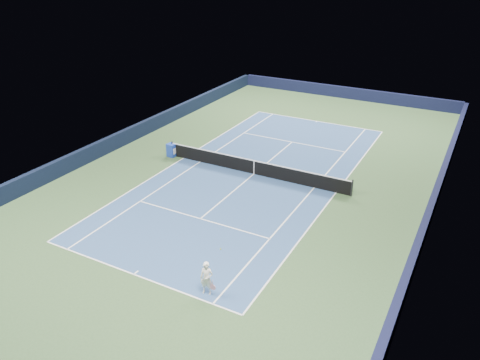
% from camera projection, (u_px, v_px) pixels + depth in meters
% --- Properties ---
extents(ground, '(40.00, 40.00, 0.00)m').
position_uv_depth(ground, '(254.00, 174.00, 30.21)').
color(ground, '#304C29').
rests_on(ground, ground).
extents(wall_far, '(22.00, 0.35, 1.10)m').
position_uv_depth(wall_far, '(345.00, 93.00, 45.65)').
color(wall_far, black).
rests_on(wall_far, ground).
extents(wall_right, '(0.35, 40.00, 1.10)m').
position_uv_depth(wall_right, '(432.00, 205.00, 25.36)').
color(wall_right, black).
rests_on(wall_right, ground).
extents(wall_left, '(0.35, 40.00, 1.10)m').
position_uv_depth(wall_left, '(124.00, 138.00, 34.58)').
color(wall_left, black).
rests_on(wall_left, ground).
extents(court_surface, '(10.97, 23.77, 0.01)m').
position_uv_depth(court_surface, '(254.00, 174.00, 30.21)').
color(court_surface, navy).
rests_on(court_surface, ground).
extents(baseline_far, '(10.97, 0.08, 0.00)m').
position_uv_depth(baseline_far, '(317.00, 121.00, 39.60)').
color(baseline_far, white).
rests_on(baseline_far, ground).
extents(baseline_near, '(10.97, 0.08, 0.00)m').
position_uv_depth(baseline_near, '(134.00, 274.00, 20.81)').
color(baseline_near, white).
rests_on(baseline_near, ground).
extents(sideline_doubles_right, '(0.08, 23.77, 0.00)m').
position_uv_depth(sideline_doubles_right, '(336.00, 193.00, 27.87)').
color(sideline_doubles_right, white).
rests_on(sideline_doubles_right, ground).
extents(sideline_doubles_left, '(0.08, 23.77, 0.00)m').
position_uv_depth(sideline_doubles_left, '(184.00, 158.00, 32.54)').
color(sideline_doubles_left, white).
rests_on(sideline_doubles_left, ground).
extents(sideline_singles_right, '(0.08, 23.77, 0.00)m').
position_uv_depth(sideline_singles_right, '(314.00, 188.00, 28.45)').
color(sideline_singles_right, white).
rests_on(sideline_singles_right, ground).
extents(sideline_singles_left, '(0.08, 23.77, 0.00)m').
position_uv_depth(sideline_singles_left, '(200.00, 162.00, 31.96)').
color(sideline_singles_left, white).
rests_on(sideline_singles_left, ground).
extents(service_line_far, '(8.23, 0.08, 0.00)m').
position_uv_depth(service_line_far, '(292.00, 142.00, 35.27)').
color(service_line_far, white).
rests_on(service_line_far, ground).
extents(service_line_near, '(8.23, 0.08, 0.00)m').
position_uv_depth(service_line_near, '(200.00, 219.00, 25.15)').
color(service_line_near, white).
rests_on(service_line_near, ground).
extents(center_service_line, '(0.08, 12.80, 0.00)m').
position_uv_depth(center_service_line, '(254.00, 174.00, 30.21)').
color(center_service_line, white).
rests_on(center_service_line, ground).
extents(center_mark_far, '(0.08, 0.30, 0.00)m').
position_uv_depth(center_mark_far, '(316.00, 122.00, 39.49)').
color(center_mark_far, white).
rests_on(center_mark_far, ground).
extents(center_mark_near, '(0.08, 0.30, 0.00)m').
position_uv_depth(center_mark_near, '(136.00, 273.00, 20.93)').
color(center_mark_near, white).
rests_on(center_mark_near, ground).
extents(tennis_net, '(12.90, 0.10, 1.07)m').
position_uv_depth(tennis_net, '(254.00, 167.00, 29.99)').
color(tennis_net, black).
rests_on(tennis_net, ground).
extents(sponsor_cube, '(0.62, 0.57, 0.93)m').
position_uv_depth(sponsor_cube, '(172.00, 150.00, 32.64)').
color(sponsor_cube, '#1C3CAA').
rests_on(sponsor_cube, ground).
extents(tennis_player, '(0.77, 1.28, 1.68)m').
position_uv_depth(tennis_player, '(207.00, 278.00, 19.35)').
color(tennis_player, white).
rests_on(tennis_player, ground).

